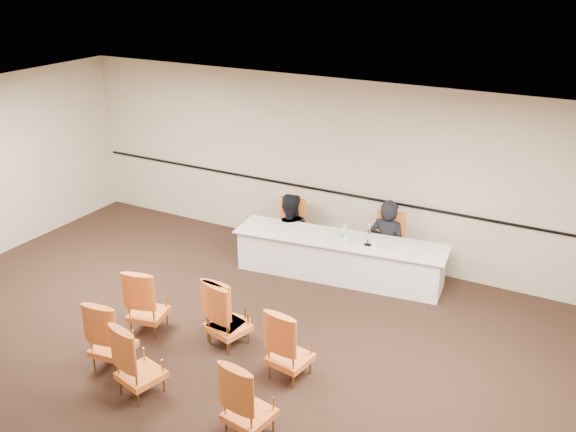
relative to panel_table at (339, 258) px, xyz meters
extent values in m
plane|color=black|center=(-0.50, -3.15, -0.34)|extent=(10.00, 10.00, 0.00)
plane|color=white|center=(-0.50, -3.15, 2.66)|extent=(10.00, 10.00, 0.00)
cube|color=beige|center=(-0.50, 0.85, 1.16)|extent=(10.00, 0.04, 3.00)
cube|color=black|center=(-0.50, 0.81, 0.76)|extent=(9.80, 0.04, 0.03)
imported|color=black|center=(0.58, 0.59, 0.04)|extent=(0.62, 0.41, 1.69)
imported|color=black|center=(-1.12, 0.38, -0.05)|extent=(0.97, 0.89, 1.61)
cube|color=white|center=(0.55, -0.02, 0.34)|extent=(0.31, 0.23, 0.00)
cylinder|color=white|center=(0.13, -0.08, 0.39)|extent=(0.09, 0.09, 0.10)
cylinder|color=white|center=(0.60, -0.06, 0.40)|extent=(0.09, 0.09, 0.13)
camera|label=1|loc=(3.68, -8.44, 4.48)|focal=40.00mm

